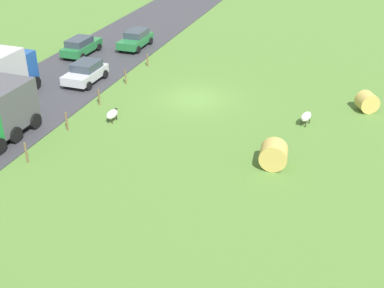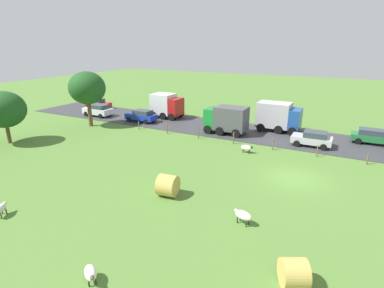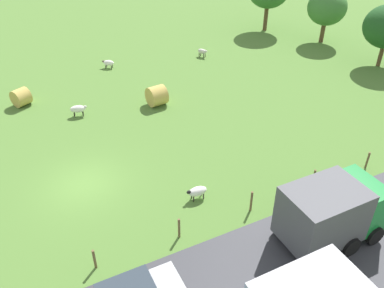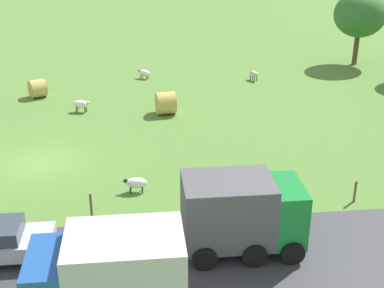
{
  "view_description": "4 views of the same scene",
  "coord_description": "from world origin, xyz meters",
  "px_view_note": "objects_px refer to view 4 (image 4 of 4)",
  "views": [
    {
      "loc": [
        -10.31,
        30.28,
        14.0
      ],
      "look_at": [
        -2.88,
        9.08,
        1.62
      ],
      "focal_mm": 46.19,
      "sensor_mm": 36.0,
      "label": 1
    },
    {
      "loc": [
        -22.68,
        -2.9,
        9.97
      ],
      "look_at": [
        0.42,
        9.2,
        1.28
      ],
      "focal_mm": 28.31,
      "sensor_mm": 36.0,
      "label": 2
    },
    {
      "loc": [
        18.2,
        -2.32,
        14.47
      ],
      "look_at": [
        0.68,
        6.43,
        1.21
      ],
      "focal_mm": 37.3,
      "sensor_mm": 36.0,
      "label": 3
    },
    {
      "loc": [
        27.1,
        5.41,
        12.7
      ],
      "look_at": [
        1.2,
        8.16,
        1.24
      ],
      "focal_mm": 50.16,
      "sensor_mm": 36.0,
      "label": 4
    }
  ],
  "objects_px": {
    "car_3": "(0,241)",
    "sheep_3": "(81,104)",
    "tree_1": "(360,14)",
    "truck_0": "(110,278)",
    "sheep_2": "(254,74)",
    "hay_bale_1": "(38,88)",
    "truck_2": "(241,212)",
    "sheep_1": "(136,183)",
    "hay_bale_0": "(166,103)",
    "sheep_0": "(144,73)"
  },
  "relations": [
    {
      "from": "car_3",
      "to": "sheep_3",
      "type": "bearing_deg",
      "value": 174.14
    },
    {
      "from": "tree_1",
      "to": "truck_0",
      "type": "bearing_deg",
      "value": -33.73
    },
    {
      "from": "sheep_2",
      "to": "hay_bale_1",
      "type": "relative_size",
      "value": 0.82
    },
    {
      "from": "hay_bale_1",
      "to": "truck_0",
      "type": "bearing_deg",
      "value": 14.21
    },
    {
      "from": "hay_bale_1",
      "to": "truck_2",
      "type": "distance_m",
      "value": 23.37
    },
    {
      "from": "sheep_2",
      "to": "car_3",
      "type": "height_order",
      "value": "car_3"
    },
    {
      "from": "truck_2",
      "to": "sheep_2",
      "type": "bearing_deg",
      "value": 166.57
    },
    {
      "from": "sheep_3",
      "to": "truck_0",
      "type": "relative_size",
      "value": 0.25
    },
    {
      "from": "sheep_1",
      "to": "hay_bale_0",
      "type": "distance_m",
      "value": 10.98
    },
    {
      "from": "sheep_0",
      "to": "sheep_1",
      "type": "bearing_deg",
      "value": -2.57
    },
    {
      "from": "hay_bale_0",
      "to": "car_3",
      "type": "xyz_separation_m",
      "value": [
        15.72,
        -7.41,
        0.11
      ]
    },
    {
      "from": "tree_1",
      "to": "sheep_3",
      "type": "bearing_deg",
      "value": -66.89
    },
    {
      "from": "hay_bale_1",
      "to": "truck_0",
      "type": "xyz_separation_m",
      "value": [
        24.26,
        6.15,
        1.2
      ]
    },
    {
      "from": "hay_bale_0",
      "to": "tree_1",
      "type": "height_order",
      "value": "tree_1"
    },
    {
      "from": "sheep_0",
      "to": "tree_1",
      "type": "distance_m",
      "value": 19.27
    },
    {
      "from": "hay_bale_0",
      "to": "hay_bale_1",
      "type": "relative_size",
      "value": 1.14
    },
    {
      "from": "sheep_3",
      "to": "tree_1",
      "type": "bearing_deg",
      "value": 113.11
    },
    {
      "from": "truck_0",
      "to": "sheep_2",
      "type": "bearing_deg",
      "value": 158.56
    },
    {
      "from": "sheep_0",
      "to": "sheep_2",
      "type": "height_order",
      "value": "sheep_2"
    },
    {
      "from": "sheep_1",
      "to": "truck_0",
      "type": "height_order",
      "value": "truck_0"
    },
    {
      "from": "truck_2",
      "to": "car_3",
      "type": "distance_m",
      "value": 9.49
    },
    {
      "from": "truck_2",
      "to": "sheep_3",
      "type": "bearing_deg",
      "value": -155.51
    },
    {
      "from": "hay_bale_1",
      "to": "truck_2",
      "type": "relative_size",
      "value": 0.28
    },
    {
      "from": "sheep_0",
      "to": "sheep_3",
      "type": "height_order",
      "value": "sheep_3"
    },
    {
      "from": "sheep_2",
      "to": "car_3",
      "type": "bearing_deg",
      "value": -33.37
    },
    {
      "from": "sheep_2",
      "to": "tree_1",
      "type": "height_order",
      "value": "tree_1"
    },
    {
      "from": "hay_bale_0",
      "to": "hay_bale_1",
      "type": "bearing_deg",
      "value": -116.2
    },
    {
      "from": "sheep_1",
      "to": "sheep_3",
      "type": "bearing_deg",
      "value": -163.0
    },
    {
      "from": "car_3",
      "to": "truck_0",
      "type": "bearing_deg",
      "value": 47.53
    },
    {
      "from": "truck_0",
      "to": "sheep_3",
      "type": "bearing_deg",
      "value": -172.53
    },
    {
      "from": "sheep_1",
      "to": "truck_2",
      "type": "height_order",
      "value": "truck_2"
    },
    {
      "from": "hay_bale_0",
      "to": "tree_1",
      "type": "distance_m",
      "value": 20.85
    },
    {
      "from": "sheep_3",
      "to": "sheep_1",
      "type": "bearing_deg",
      "value": 17.0
    },
    {
      "from": "sheep_0",
      "to": "hay_bale_1",
      "type": "xyz_separation_m",
      "value": [
        3.88,
        -7.87,
        0.18
      ]
    },
    {
      "from": "hay_bale_1",
      "to": "tree_1",
      "type": "distance_m",
      "value": 27.57
    },
    {
      "from": "sheep_0",
      "to": "hay_bale_0",
      "type": "bearing_deg",
      "value": 8.54
    },
    {
      "from": "sheep_3",
      "to": "hay_bale_1",
      "type": "distance_m",
      "value": 4.93
    },
    {
      "from": "truck_0",
      "to": "sheep_1",
      "type": "bearing_deg",
      "value": 174.52
    },
    {
      "from": "hay_bale_1",
      "to": "sheep_3",
      "type": "bearing_deg",
      "value": 44.06
    },
    {
      "from": "hay_bale_0",
      "to": "car_3",
      "type": "bearing_deg",
      "value": -25.25
    },
    {
      "from": "sheep_1",
      "to": "hay_bale_0",
      "type": "xyz_separation_m",
      "value": [
        -10.77,
        2.12,
        0.25
      ]
    },
    {
      "from": "car_3",
      "to": "sheep_1",
      "type": "bearing_deg",
      "value": 133.05
    },
    {
      "from": "sheep_1",
      "to": "car_3",
      "type": "height_order",
      "value": "car_3"
    },
    {
      "from": "sheep_2",
      "to": "hay_bale_0",
      "type": "bearing_deg",
      "value": -47.25
    },
    {
      "from": "sheep_1",
      "to": "sheep_3",
      "type": "distance_m",
      "value": 12.25
    },
    {
      "from": "sheep_0",
      "to": "truck_2",
      "type": "bearing_deg",
      "value": 7.67
    },
    {
      "from": "sheep_1",
      "to": "truck_2",
      "type": "relative_size",
      "value": 0.25
    },
    {
      "from": "sheep_2",
      "to": "hay_bale_1",
      "type": "height_order",
      "value": "hay_bale_1"
    },
    {
      "from": "sheep_0",
      "to": "car_3",
      "type": "distance_m",
      "value": 24.86
    },
    {
      "from": "hay_bale_0",
      "to": "hay_bale_1",
      "type": "height_order",
      "value": "hay_bale_0"
    }
  ]
}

